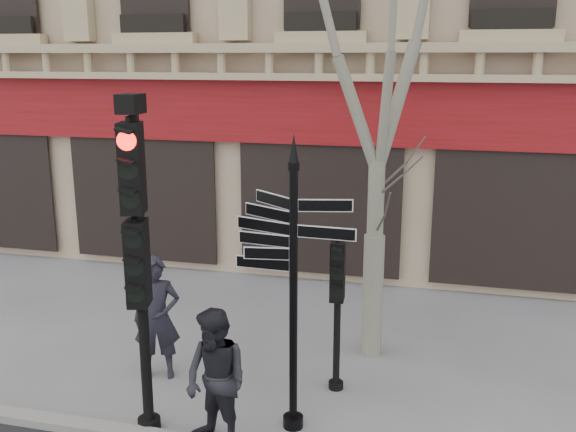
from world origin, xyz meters
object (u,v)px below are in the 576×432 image
Objects in this scene: pedestrian_a at (157,318)px; pedestrian_b at (216,381)px; traffic_signal_secondary at (338,287)px; plane_tree at (383,4)px; traffic_signal_main at (138,228)px; fingerpost at (294,237)px.

pedestrian_b is at bearing -66.35° from pedestrian_a.
plane_tree is at bearing 69.89° from traffic_signal_secondary.
plane_tree reaches higher than traffic_signal_main.
plane_tree reaches higher than traffic_signal_secondary.
traffic_signal_secondary is 1.19× the size of pedestrian_a.
traffic_signal_main is 2.29× the size of pedestrian_a.
plane_tree is at bearing 5.92° from pedestrian_a.
pedestrian_a is 2.10m from pedestrian_b.
plane_tree is 5.65m from pedestrian_b.
traffic_signal_main is 2.39× the size of pedestrian_b.
fingerpost is 1.55m from traffic_signal_secondary.
traffic_signal_secondary is 4.07m from plane_tree.
pedestrian_b is at bearing -128.25° from fingerpost.
traffic_signal_secondary is (2.17, 1.62, -1.14)m from traffic_signal_main.
traffic_signal_main is 4.68m from plane_tree.
pedestrian_a is (-2.27, 0.84, -1.63)m from fingerpost.
pedestrian_a is (-3.00, -1.52, -4.48)m from plane_tree.
traffic_signal_main is at bearing -131.38° from plane_tree.
plane_tree reaches higher than pedestrian_a.
fingerpost is 0.50× the size of plane_tree.
pedestrian_a is 1.04× the size of pedestrian_b.
traffic_signal_main reaches higher than pedestrian_a.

